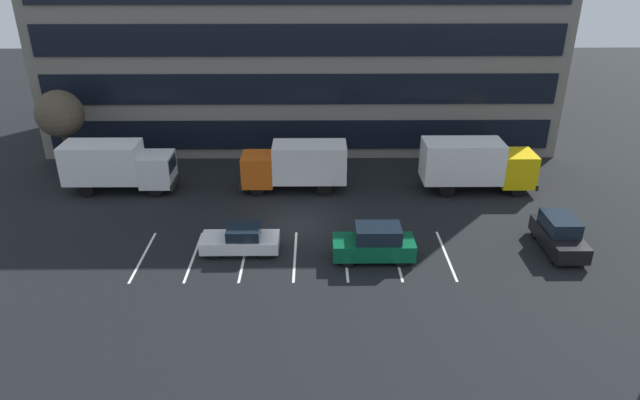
# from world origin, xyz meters

# --- Properties ---
(ground_plane) EXTENTS (120.00, 120.00, 0.00)m
(ground_plane) POSITION_xyz_m (0.00, 0.00, 0.00)
(ground_plane) COLOR black
(office_building) EXTENTS (40.44, 13.24, 18.00)m
(office_building) POSITION_xyz_m (0.00, 17.95, 9.00)
(office_building) COLOR slate
(office_building) RESTS_ON ground_plane
(lot_markings) EXTENTS (16.94, 5.40, 0.01)m
(lot_markings) POSITION_xyz_m (0.00, -3.68, 0.00)
(lot_markings) COLOR silver
(lot_markings) RESTS_ON ground_plane
(box_truck_white) EXTENTS (7.44, 2.46, 3.45)m
(box_truck_white) POSITION_xyz_m (-12.38, 5.28, 1.94)
(box_truck_white) COLOR white
(box_truck_white) RESTS_ON ground_plane
(box_truck_orange) EXTENTS (7.25, 2.40, 3.36)m
(box_truck_orange) POSITION_xyz_m (-0.16, 5.32, 1.89)
(box_truck_orange) COLOR #D85914
(box_truck_orange) RESTS_ON ground_plane
(box_truck_yellow) EXTENTS (7.72, 2.56, 3.58)m
(box_truck_yellow) POSITION_xyz_m (12.09, 5.09, 2.02)
(box_truck_yellow) COLOR yellow
(box_truck_yellow) RESTS_ON ground_plane
(sedan_white) EXTENTS (4.31, 1.80, 1.54)m
(sedan_white) POSITION_xyz_m (-3.00, -3.19, 0.73)
(sedan_white) COLOR white
(sedan_white) RESTS_ON ground_plane
(suv_black) EXTENTS (1.84, 4.34, 1.96)m
(suv_black) POSITION_xyz_m (14.77, -3.08, 0.95)
(suv_black) COLOR black
(suv_black) RESTS_ON ground_plane
(suv_forest) EXTENTS (4.42, 1.87, 2.00)m
(suv_forest) POSITION_xyz_m (4.35, -4.04, 0.97)
(suv_forest) COLOR #0C5933
(suv_forest) RESTS_ON ground_plane
(bare_tree) EXTENTS (3.35, 3.35, 6.28)m
(bare_tree) POSITION_xyz_m (-17.00, 8.37, 4.58)
(bare_tree) COLOR #473323
(bare_tree) RESTS_ON ground_plane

